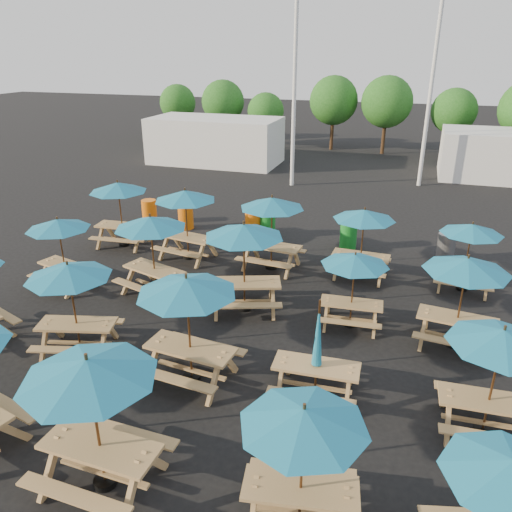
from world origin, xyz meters
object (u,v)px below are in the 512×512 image
(picnic_unit_10, at_px, (244,236))
(waste_bin_5, at_px, (446,247))
(picnic_unit_7, at_px, (185,200))
(waste_bin_0, at_px, (149,211))
(picnic_unit_16, at_px, (511,477))
(picnic_unit_17, at_px, (501,345))
(picnic_unit_19, at_px, (471,233))
(waste_bin_4, at_px, (348,236))
(picnic_unit_11, at_px, (272,207))
(picnic_unit_18, at_px, (466,271))
(waste_bin_2, at_px, (253,224))
(picnic_unit_5, at_px, (69,277))
(picnic_unit_13, at_px, (317,358))
(picnic_unit_2, at_px, (58,229))
(picnic_unit_3, at_px, (118,191))
(picnic_unit_14, at_px, (355,265))
(picnic_unit_6, at_px, (151,228))
(waste_bin_3, at_px, (267,225))
(picnic_unit_12, at_px, (304,425))
(picnic_unit_9, at_px, (187,293))
(picnic_unit_8, at_px, (89,378))
(waste_bin_1, at_px, (186,217))

(picnic_unit_10, height_order, waste_bin_5, picnic_unit_10)
(picnic_unit_7, bearing_deg, picnic_unit_10, -33.42)
(picnic_unit_7, height_order, waste_bin_0, picnic_unit_7)
(picnic_unit_16, bearing_deg, picnic_unit_17, 71.66)
(picnic_unit_19, height_order, waste_bin_4, picnic_unit_19)
(picnic_unit_11, xyz_separation_m, picnic_unit_18, (5.62, -3.14, -0.08))
(waste_bin_2, height_order, waste_bin_5, same)
(picnic_unit_5, bearing_deg, picnic_unit_13, -14.12)
(picnic_unit_5, height_order, picnic_unit_19, picnic_unit_5)
(picnic_unit_2, relative_size, picnic_unit_16, 1.05)
(picnic_unit_3, bearing_deg, picnic_unit_14, -24.86)
(picnic_unit_2, bearing_deg, picnic_unit_6, 22.72)
(waste_bin_0, xyz_separation_m, waste_bin_4, (8.35, -0.36, 0.00))
(picnic_unit_19, bearing_deg, picnic_unit_5, -140.44)
(picnic_unit_14, height_order, picnic_unit_17, picnic_unit_17)
(picnic_unit_3, xyz_separation_m, waste_bin_3, (4.82, 2.54, -1.59))
(picnic_unit_13, relative_size, waste_bin_3, 2.32)
(picnic_unit_12, height_order, picnic_unit_13, picnic_unit_13)
(picnic_unit_6, bearing_deg, waste_bin_3, 89.71)
(picnic_unit_13, distance_m, picnic_unit_16, 4.46)
(picnic_unit_6, height_order, picnic_unit_19, picnic_unit_6)
(picnic_unit_10, bearing_deg, picnic_unit_16, -66.80)
(picnic_unit_11, relative_size, picnic_unit_13, 1.08)
(picnic_unit_10, relative_size, waste_bin_5, 2.80)
(picnic_unit_9, relative_size, waste_bin_3, 2.56)
(picnic_unit_2, distance_m, waste_bin_3, 7.79)
(picnic_unit_13, bearing_deg, waste_bin_2, 113.26)
(waste_bin_3, distance_m, waste_bin_4, 3.18)
(picnic_unit_19, xyz_separation_m, waste_bin_5, (-0.45, 2.21, -1.33))
(picnic_unit_5, bearing_deg, waste_bin_0, 93.91)
(picnic_unit_11, bearing_deg, picnic_unit_8, -85.59)
(picnic_unit_6, xyz_separation_m, picnic_unit_11, (2.77, 2.85, 0.02))
(picnic_unit_3, height_order, picnic_unit_9, picnic_unit_9)
(picnic_unit_10, relative_size, picnic_unit_14, 1.34)
(picnic_unit_3, relative_size, waste_bin_3, 2.46)
(picnic_unit_12, bearing_deg, picnic_unit_18, 58.31)
(picnic_unit_18, bearing_deg, picnic_unit_10, -175.11)
(picnic_unit_7, height_order, picnic_unit_18, picnic_unit_7)
(picnic_unit_10, xyz_separation_m, waste_bin_3, (-1.07, 5.81, -1.70))
(picnic_unit_9, height_order, picnic_unit_11, picnic_unit_9)
(picnic_unit_12, distance_m, waste_bin_1, 14.22)
(picnic_unit_2, relative_size, picnic_unit_14, 1.11)
(picnic_unit_12, distance_m, waste_bin_0, 15.36)
(picnic_unit_2, distance_m, picnic_unit_13, 8.87)
(picnic_unit_2, xyz_separation_m, picnic_unit_6, (2.85, 0.40, 0.21))
(picnic_unit_16, bearing_deg, picnic_unit_8, 168.45)
(picnic_unit_5, xyz_separation_m, picnic_unit_18, (8.66, 3.02, 0.05))
(picnic_unit_7, bearing_deg, waste_bin_1, 126.32)
(picnic_unit_5, height_order, picnic_unit_7, picnic_unit_7)
(picnic_unit_14, bearing_deg, waste_bin_0, 143.24)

